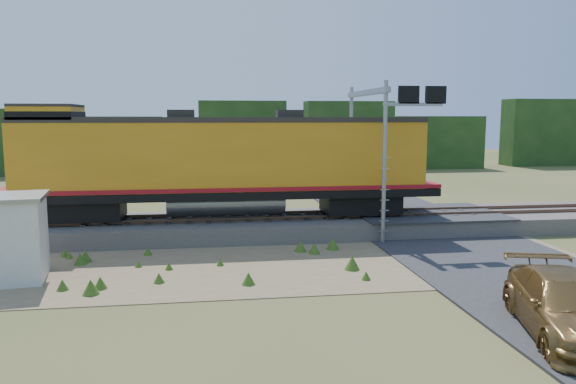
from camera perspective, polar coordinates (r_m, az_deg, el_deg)
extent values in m
plane|color=#475123|center=(21.01, 2.08, -7.57)|extent=(140.00, 140.00, 0.00)
cube|color=slate|center=(26.69, -0.28, -3.40)|extent=(70.00, 5.00, 0.80)
cube|color=brown|center=(25.90, -0.05, -2.66)|extent=(70.00, 0.10, 0.16)
cube|color=brown|center=(27.31, -0.49, -2.12)|extent=(70.00, 0.10, 0.16)
cube|color=#8C7754|center=(21.23, -3.53, -7.38)|extent=(26.00, 8.00, 0.03)
cube|color=#38383A|center=(28.45, 13.82, -2.05)|extent=(7.00, 5.20, 0.06)
cube|color=#38383A|center=(43.63, 5.83, 0.40)|extent=(7.00, 24.00, 0.08)
cube|color=#193714|center=(58.10, -4.81, 5.39)|extent=(36.00, 3.00, 6.50)
cube|color=black|center=(26.81, -20.11, -1.64)|extent=(3.55, 2.27, 0.89)
cube|color=black|center=(27.27, 7.32, -1.08)|extent=(3.55, 2.27, 0.89)
cube|color=black|center=(26.18, -6.30, -0.05)|extent=(19.74, 2.96, 0.36)
cylinder|color=gray|center=(26.25, -6.28, -1.08)|extent=(5.43, 1.18, 1.18)
cube|color=orange|center=(26.01, -6.35, 3.68)|extent=(18.26, 2.86, 3.06)
cube|color=maroon|center=(26.14, -6.31, 0.59)|extent=(19.74, 3.01, 0.18)
cube|color=#28231E|center=(25.95, -6.41, 7.31)|extent=(18.26, 2.91, 0.24)
cube|color=orange|center=(26.79, -23.24, 7.24)|extent=(2.57, 2.86, 0.69)
cube|color=#28231E|center=(26.80, -23.28, 8.06)|extent=(2.57, 2.91, 0.12)
cube|color=black|center=(26.79, -23.23, 7.13)|extent=(2.62, 2.91, 0.35)
cube|color=maroon|center=(27.28, -26.00, 2.41)|extent=(0.10, 1.97, 1.18)
cube|color=#28231E|center=(25.95, -10.81, 7.72)|extent=(1.18, 0.99, 0.44)
cube|color=#28231E|center=(26.23, 0.12, 7.86)|extent=(1.18, 0.99, 0.44)
cube|color=silver|center=(21.10, -26.55, -4.40)|extent=(2.53, 2.53, 2.81)
cube|color=gray|center=(20.87, -26.78, -0.48)|extent=(2.79, 2.79, 0.13)
cylinder|color=gray|center=(24.44, 9.76, 2.87)|extent=(0.18, 0.18, 7.05)
cylinder|color=gray|center=(29.79, 6.39, 3.77)|extent=(0.18, 0.18, 7.05)
cube|color=gray|center=(27.06, 8.03, 9.97)|extent=(0.25, 6.20, 0.25)
cube|color=gray|center=(24.77, 12.58, 8.69)|extent=(2.62, 0.15, 0.15)
cube|color=black|center=(24.71, 12.16, 9.64)|extent=(0.91, 0.15, 0.76)
cube|color=black|center=(25.16, 14.77, 9.52)|extent=(0.91, 0.15, 0.76)
imported|color=olive|center=(16.02, 26.50, -10.36)|extent=(3.55, 5.77, 1.56)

